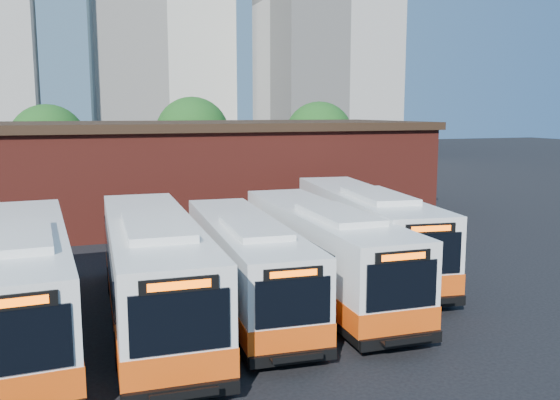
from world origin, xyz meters
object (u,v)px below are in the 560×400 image
object	(u,v)px
bus_mideast	(322,254)
bus_farwest	(22,285)
bus_west	(153,273)
bus_east	(364,232)
transit_worker	(380,290)
bus_midwest	(245,266)

from	to	relation	value
bus_mideast	bus_farwest	bearing A→B (deg)	-173.52
bus_west	bus_east	bearing A→B (deg)	22.62
bus_farwest	transit_worker	size ratio (longest dim) A/B	7.40
bus_midwest	transit_worker	xyz separation A→B (m)	(4.13, -2.56, -0.60)
bus_farwest	bus_west	size ratio (longest dim) A/B	0.99
bus_farwest	transit_worker	distance (m)	11.80
transit_worker	bus_west	bearing A→B (deg)	79.94
bus_west	bus_east	distance (m)	10.61
bus_farwest	bus_west	xyz separation A→B (m)	(4.08, -0.00, 0.02)
bus_farwest	bus_midwest	bearing A→B (deg)	0.82
bus_midwest	transit_worker	bearing A→B (deg)	-28.09
transit_worker	bus_farwest	bearing A→B (deg)	85.36
bus_mideast	transit_worker	size ratio (longest dim) A/B	7.15
bus_farwest	bus_midwest	distance (m)	7.47
bus_west	bus_mideast	xyz separation A→B (m)	(6.59, 0.81, -0.08)
bus_west	bus_midwest	bearing A→B (deg)	9.60
bus_mideast	bus_east	distance (m)	4.42
bus_east	transit_worker	distance (m)	6.35
bus_farwest	bus_midwest	world-z (taller)	bus_farwest
bus_farwest	bus_mideast	distance (m)	10.70
bus_west	bus_farwest	bearing A→B (deg)	-177.72
bus_farwest	bus_mideast	bearing A→B (deg)	1.81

